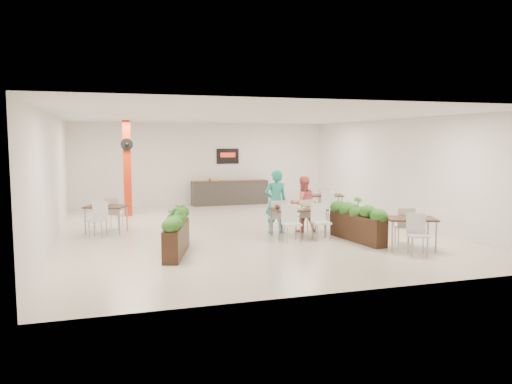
% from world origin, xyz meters
% --- Properties ---
extents(ground, '(12.00, 12.00, 0.00)m').
position_xyz_m(ground, '(0.00, 0.00, 0.00)').
color(ground, beige).
rests_on(ground, ground).
extents(room_shell, '(10.10, 12.10, 3.22)m').
position_xyz_m(room_shell, '(0.00, 0.00, 2.01)').
color(room_shell, white).
rests_on(room_shell, ground).
extents(red_column, '(0.40, 0.41, 3.20)m').
position_xyz_m(red_column, '(-3.00, 3.79, 1.64)').
color(red_column, red).
rests_on(red_column, ground).
extents(service_counter, '(3.00, 0.64, 2.20)m').
position_xyz_m(service_counter, '(1.00, 5.65, 0.49)').
color(service_counter, '#2B2927').
rests_on(service_counter, ground).
extents(main_table, '(1.42, 1.65, 0.92)m').
position_xyz_m(main_table, '(1.08, -1.28, 0.64)').
color(main_table, black).
rests_on(main_table, ground).
extents(diner_man, '(0.64, 0.43, 1.73)m').
position_xyz_m(diner_man, '(0.69, -0.63, 0.87)').
color(diner_man, teal).
rests_on(diner_man, ground).
extents(diner_woman, '(0.77, 0.61, 1.55)m').
position_xyz_m(diner_woman, '(1.49, -0.63, 0.77)').
color(diner_woman, '#F5716C').
rests_on(diner_woman, ground).
extents(planter_left, '(0.89, 2.08, 1.12)m').
position_xyz_m(planter_left, '(-2.27, -2.37, 0.53)').
color(planter_left, black).
rests_on(planter_left, ground).
extents(planter_right, '(0.60, 2.11, 1.11)m').
position_xyz_m(planter_right, '(2.31, -2.24, 0.51)').
color(planter_right, black).
rests_on(planter_right, ground).
extents(side_table_a, '(1.26, 1.66, 0.92)m').
position_xyz_m(side_table_a, '(-3.73, 0.81, 0.62)').
color(side_table_a, black).
rests_on(side_table_a, ground).
extents(side_table_b, '(1.24, 1.67, 0.92)m').
position_xyz_m(side_table_b, '(3.22, 1.54, 0.62)').
color(side_table_b, black).
rests_on(side_table_b, ground).
extents(side_table_c, '(1.28, 1.67, 0.92)m').
position_xyz_m(side_table_c, '(3.00, -3.51, 0.62)').
color(side_table_c, black).
rests_on(side_table_c, ground).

